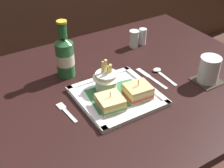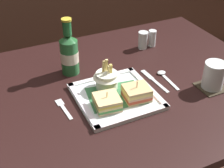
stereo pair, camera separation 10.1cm
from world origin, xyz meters
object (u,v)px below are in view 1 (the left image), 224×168
fries_cup (106,78)px  spoon (159,72)px  sandwich_half_right (138,91)px  fork (66,111)px  pepper_shaker (143,37)px  beer_bottle (65,55)px  water_glass (209,71)px  dining_table (107,116)px  square_plate (117,96)px  salt_shaker (134,40)px  knife (150,77)px  sandwich_half_left (110,102)px

fries_cup → spoon: fries_cup is taller
sandwich_half_right → fork: sandwich_half_right is taller
spoon → pepper_shaker: bearing=69.5°
beer_bottle → spoon: 0.38m
fries_cup → water_glass: 0.39m
dining_table → fork: bearing=-167.3°
beer_bottle → pepper_shaker: (0.41, 0.06, -0.05)m
sandwich_half_right → dining_table: bearing=118.0°
pepper_shaker → square_plate: bearing=-137.9°
dining_table → pepper_shaker: bearing=34.6°
salt_shaker → sandwich_half_right: bearing=-122.9°
sandwich_half_right → fork: size_ratio=0.78×
knife → dining_table: bearing=172.1°
beer_bottle → pepper_shaker: size_ratio=3.00×
fork → salt_shaker: 0.54m
sandwich_half_left → sandwich_half_right: 0.11m
sandwich_half_right → water_glass: (0.30, -0.05, 0.01)m
fork → dining_table: bearing=12.7°
square_plate → knife: square_plate is taller
pepper_shaker → fork: bearing=-152.5°
spoon → salt_shaker: 0.25m
dining_table → knife: (0.18, -0.03, 0.14)m
beer_bottle → salt_shaker: (0.37, 0.06, -0.05)m
dining_table → sandwich_half_left: bearing=-115.5°
dining_table → salt_shaker: bearing=39.0°
square_plate → sandwich_half_left: size_ratio=2.92×
fries_cup → salt_shaker: (0.29, 0.23, -0.02)m
salt_shaker → sandwich_half_left: bearing=-134.5°
sandwich_half_left → salt_shaker: 0.47m
sandwich_half_right → pepper_shaker: (0.27, 0.34, -0.00)m
beer_bottle → salt_shaker: bearing=9.1°
fork → pepper_shaker: pepper_shaker is taller
dining_table → fries_cup: 0.19m
beer_bottle → fork: (-0.10, -0.21, -0.09)m
beer_bottle → spoon: size_ratio=1.64×
knife → square_plate: bearing=-167.1°
square_plate → sandwich_half_left: 0.08m
pepper_shaker → beer_bottle: bearing=-171.9°
dining_table → fork: 0.24m
square_plate → sandwich_half_right: 0.08m
sandwich_half_left → fries_cup: size_ratio=0.81×
water_glass → sandwich_half_left: bearing=173.4°
fries_cup → spoon: (0.24, -0.01, -0.05)m
water_glass → pepper_shaker: 0.39m
fork → pepper_shaker: (0.51, 0.27, 0.03)m
sandwich_half_left → knife: bearing=20.1°
dining_table → fries_cup: size_ratio=11.39×
fries_cup → salt_shaker: 0.37m
water_glass → fries_cup: bearing=157.5°
square_plate → sandwich_half_right: bearing=-38.7°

